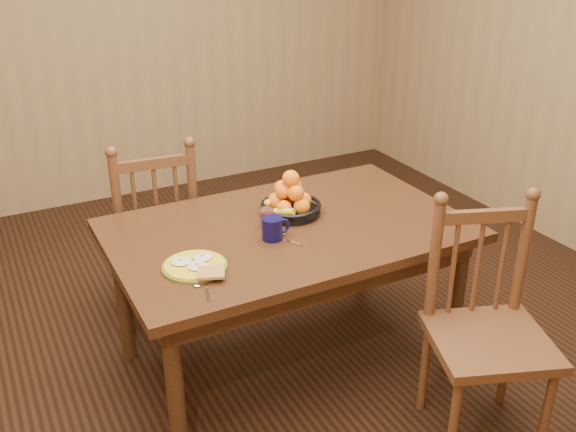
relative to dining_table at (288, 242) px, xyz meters
name	(u,v)px	position (x,y,z in m)	size (l,w,h in m)	color
room	(288,97)	(0.00, 0.00, 0.68)	(4.52, 5.02, 2.72)	black
dining_table	(288,242)	(0.00, 0.00, 0.00)	(1.60, 1.00, 0.75)	black
chair_far	(154,231)	(-0.43, 0.74, -0.17)	(0.50, 0.48, 1.02)	#542F19
chair_near	(486,331)	(0.50, -0.78, -0.17)	(0.59, 0.58, 1.03)	#542F19
breakfast_plate	(196,266)	(-0.51, -0.17, 0.10)	(0.26, 0.30, 0.04)	#59601E
fork	(286,238)	(-0.07, -0.11, 0.09)	(0.09, 0.18, 0.00)	silver
spoon	(200,287)	(-0.55, -0.33, 0.09)	(0.05, 0.16, 0.01)	silver
coffee_mug	(273,228)	(-0.12, -0.08, 0.14)	(0.13, 0.09, 0.10)	black
juice_glass	(267,218)	(-0.09, 0.04, 0.13)	(0.06, 0.06, 0.09)	silver
fruit_bowl	(290,201)	(0.07, 0.11, 0.15)	(0.29, 0.29, 0.22)	black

